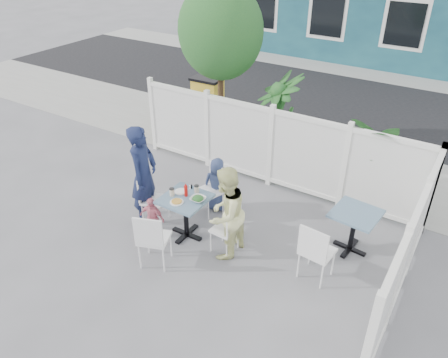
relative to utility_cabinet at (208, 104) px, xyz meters
The scene contains 29 objects.
ground 4.72m from the utility_cabinet, 58.83° to the right, with size 80.00×80.00×0.00m, color slate.
near_sidewalk 2.50m from the utility_cabinet, ahead, with size 24.00×2.60×0.01m, color gray.
street 4.30m from the utility_cabinet, 55.34° to the left, with size 24.00×5.00×0.01m, color black.
far_sidewalk 7.06m from the utility_cabinet, 69.87° to the left, with size 24.00×1.60×0.01m, color gray.
fence_back 2.99m from the utility_cabinet, 32.41° to the right, with size 5.86×0.08×1.60m.
fence_right 6.40m from the utility_cabinet, 32.10° to the right, with size 0.08×3.66×1.60m.
tree 2.25m from the utility_cabinet, 40.49° to the right, with size 1.80×1.62×3.59m.
utility_cabinet is the anchor object (origin of this frame).
potted_shrub_a 2.53m from the utility_cabinet, 21.11° to the right, with size 1.14×1.14×2.04m, color #1C5224.
potted_shrub_b 4.47m from the utility_cabinet, 12.96° to the right, with size 1.52×1.31×1.69m, color #1C5224.
main_table 4.34m from the utility_cabinet, 60.99° to the right, with size 0.72×0.72×0.76m.
spare_table 5.29m from the utility_cabinet, 30.70° to the right, with size 0.75×0.75×0.73m.
chair_left 4.00m from the utility_cabinet, 70.44° to the right, with size 0.48×0.49×0.90m.
chair_right 4.76m from the utility_cabinet, 52.36° to the right, with size 0.39×0.40×0.84m.
chair_back 3.61m from the utility_cabinet, 54.84° to the right, with size 0.51×0.50×0.90m.
chair_near 5.12m from the utility_cabinet, 65.46° to the right, with size 0.56×0.55×0.96m.
chair_spare 5.63m from the utility_cabinet, 40.43° to the right, with size 0.48×0.47×0.98m.
man 3.96m from the utility_cabinet, 71.98° to the right, with size 0.64×0.42×1.77m, color #161F41.
woman 4.80m from the utility_cabinet, 52.93° to the right, with size 0.74×0.58×1.53m, color #C9D14D.
boy 3.55m from the utility_cabinet, 53.51° to the right, with size 0.50×0.32×1.02m, color navy.
toddler 4.45m from the utility_cabinet, 68.09° to the right, with size 0.45×0.19×0.77m, color pink.
plate_main 4.48m from the utility_cabinet, 62.40° to the right, with size 0.22×0.22×0.01m, color white.
plate_side 4.18m from the utility_cabinet, 62.21° to the right, with size 0.20×0.20×0.01m, color white.
salad_bowl 4.42m from the utility_cabinet, 58.15° to the right, with size 0.24×0.24×0.06m, color white.
coffee_cup_a 4.29m from the utility_cabinet, 63.81° to the right, with size 0.08×0.08×0.12m, color beige.
coffee_cup_b 4.17m from the utility_cabinet, 58.61° to the right, with size 0.08×0.08×0.12m, color beige.
ketchup_bottle 4.29m from the utility_cabinet, 60.80° to the right, with size 0.06×0.06×0.19m, color red.
salt_shaker 4.08m from the utility_cabinet, 60.27° to the right, with size 0.03×0.03×0.07m, color white.
pepper_shaker 4.07m from the utility_cabinet, 59.93° to the right, with size 0.03×0.03×0.07m, color black.
Camera 1 is at (3.29, -4.37, 4.63)m, focal length 35.00 mm.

